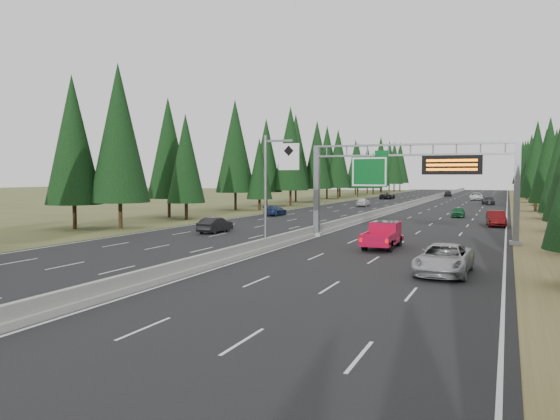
# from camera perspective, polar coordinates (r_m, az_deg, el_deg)

# --- Properties ---
(road) EXTENTS (32.00, 260.00, 0.08)m
(road) POSITION_cam_1_polar(r_m,az_deg,el_deg) (91.07, 12.83, 0.18)
(road) COLOR black
(road) RESTS_ON ground
(shoulder_right) EXTENTS (3.60, 260.00, 0.06)m
(shoulder_right) POSITION_cam_1_polar(r_m,az_deg,el_deg) (89.76, 24.09, -0.10)
(shoulder_right) COLOR olive
(shoulder_right) RESTS_ON ground
(shoulder_left) EXTENTS (3.60, 260.00, 0.06)m
(shoulder_left) POSITION_cam_1_polar(r_m,az_deg,el_deg) (95.73, 2.27, 0.42)
(shoulder_left) COLOR #485527
(shoulder_left) RESTS_ON ground
(median_barrier) EXTENTS (0.70, 260.00, 0.85)m
(median_barrier) POSITION_cam_1_polar(r_m,az_deg,el_deg) (91.05, 12.83, 0.41)
(median_barrier) COLOR gray
(median_barrier) RESTS_ON road
(sign_gantry) EXTENTS (16.75, 0.98, 7.80)m
(sign_gantry) POSITION_cam_1_polar(r_m,az_deg,el_deg) (44.95, 14.22, 3.46)
(sign_gantry) COLOR slate
(sign_gantry) RESTS_ON road
(hov_sign_pole) EXTENTS (2.80, 0.50, 8.00)m
(hov_sign_pole) POSITION_cam_1_polar(r_m,az_deg,el_deg) (37.66, -0.75, 2.74)
(hov_sign_pole) COLOR slate
(hov_sign_pole) RESTS_ON road
(tree_row_left) EXTENTS (12.01, 240.73, 18.98)m
(tree_row_left) POSITION_cam_1_polar(r_m,az_deg,el_deg) (93.86, -1.09, 6.14)
(tree_row_left) COLOR black
(tree_row_left) RESTS_ON ground
(silver_minivan) EXTENTS (2.84, 5.79, 1.58)m
(silver_minivan) POSITION_cam_1_polar(r_m,az_deg,el_deg) (30.21, 16.76, -4.95)
(silver_minivan) COLOR #A3A3A7
(silver_minivan) RESTS_ON road
(red_pickup) EXTENTS (2.06, 5.75, 1.88)m
(red_pickup) POSITION_cam_1_polar(r_m,az_deg,el_deg) (40.26, 10.82, -2.41)
(red_pickup) COLOR black
(red_pickup) RESTS_ON road
(car_ahead_green) EXTENTS (1.64, 3.87, 1.30)m
(car_ahead_green) POSITION_cam_1_polar(r_m,az_deg,el_deg) (72.68, 18.13, -0.20)
(car_ahead_green) COLOR #135329
(car_ahead_green) RESTS_ON road
(car_ahead_dkred) EXTENTS (2.18, 5.01, 1.60)m
(car_ahead_dkred) POSITION_cam_1_polar(r_m,az_deg,el_deg) (60.74, 21.64, -0.83)
(car_ahead_dkred) COLOR #520B0C
(car_ahead_dkred) RESTS_ON road
(car_ahead_dkgrey) EXTENTS (2.56, 5.30, 1.49)m
(car_ahead_dkgrey) POSITION_cam_1_polar(r_m,az_deg,el_deg) (106.69, 20.93, 0.93)
(car_ahead_dkgrey) COLOR #232326
(car_ahead_dkgrey) RESTS_ON road
(car_ahead_white) EXTENTS (2.84, 5.83, 1.60)m
(car_ahead_white) POSITION_cam_1_polar(r_m,az_deg,el_deg) (125.86, 19.80, 1.35)
(car_ahead_white) COLOR white
(car_ahead_white) RESTS_ON road
(car_ahead_far) EXTENTS (2.21, 4.66, 1.54)m
(car_ahead_far) POSITION_cam_1_polar(r_m,az_deg,el_deg) (145.12, 17.14, 1.65)
(car_ahead_far) COLOR black
(car_ahead_far) RESTS_ON road
(car_onc_near) EXTENTS (1.55, 4.31, 1.42)m
(car_onc_near) POSITION_cam_1_polar(r_m,az_deg,el_deg) (50.47, -6.79, -1.55)
(car_onc_near) COLOR black
(car_onc_near) RESTS_ON road
(car_onc_blue) EXTENTS (1.88, 4.53, 1.31)m
(car_onc_blue) POSITION_cam_1_polar(r_m,az_deg,el_deg) (71.76, -0.52, -0.06)
(car_onc_blue) COLOR navy
(car_onc_blue) RESTS_ON road
(car_onc_white) EXTENTS (1.82, 4.35, 1.47)m
(car_onc_white) POSITION_cam_1_polar(r_m,az_deg,el_deg) (94.89, 8.70, 0.83)
(car_onc_white) COLOR silver
(car_onc_white) RESTS_ON road
(car_onc_far) EXTENTS (2.78, 5.60, 1.53)m
(car_onc_far) POSITION_cam_1_polar(r_m,az_deg,el_deg) (126.27, 11.16, 1.48)
(car_onc_far) COLOR black
(car_onc_far) RESTS_ON road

